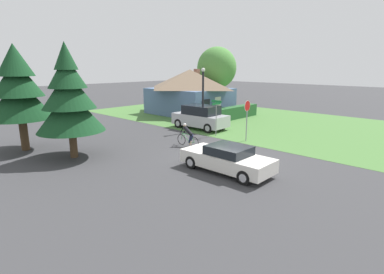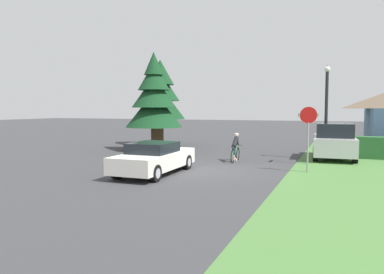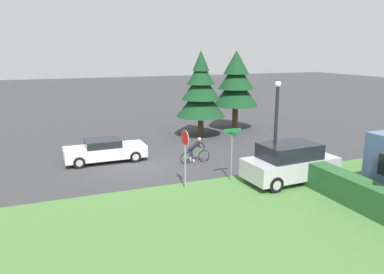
% 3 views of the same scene
% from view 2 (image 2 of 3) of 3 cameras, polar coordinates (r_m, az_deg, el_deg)
% --- Properties ---
extents(ground_plane, '(140.00, 140.00, 0.00)m').
position_cam_2_polar(ground_plane, '(16.08, 2.40, -5.08)').
color(ground_plane, '#38383A').
extents(sedan_left_lane, '(1.88, 4.50, 1.29)m').
position_cam_2_polar(sedan_left_lane, '(15.17, -5.78, -3.26)').
color(sedan_left_lane, silver).
rests_on(sedan_left_lane, ground).
extents(cyclist, '(0.44, 1.78, 1.43)m').
position_cam_2_polar(cyclist, '(18.72, 6.61, -1.64)').
color(cyclist, black).
rests_on(cyclist, ground).
extents(parked_suv_right, '(2.25, 4.56, 1.87)m').
position_cam_2_polar(parked_suv_right, '(21.07, 20.83, -0.60)').
color(parked_suv_right, '#B7B7BC').
rests_on(parked_suv_right, ground).
extents(stop_sign, '(0.73, 0.08, 2.73)m').
position_cam_2_polar(stop_sign, '(16.09, 17.29, 1.67)').
color(stop_sign, gray).
rests_on(stop_sign, ground).
extents(street_lamp, '(0.29, 0.29, 4.84)m').
position_cam_2_polar(street_lamp, '(20.40, 19.79, 4.40)').
color(street_lamp, black).
rests_on(street_lamp, ground).
extents(street_name_sign, '(0.90, 0.90, 2.57)m').
position_cam_2_polar(street_name_sign, '(18.54, 17.27, 1.54)').
color(street_name_sign, gray).
rests_on(street_name_sign, ground).
extents(conifer_tall_near, '(3.55, 3.55, 6.16)m').
position_cam_2_polar(conifer_tall_near, '(23.55, -5.82, 5.88)').
color(conifer_tall_near, '#4C3823').
rests_on(conifer_tall_near, ground).
extents(conifer_tall_far, '(3.58, 3.58, 6.17)m').
position_cam_2_polar(conifer_tall_far, '(27.32, -4.86, 6.57)').
color(conifer_tall_far, '#4C3823').
rests_on(conifer_tall_far, ground).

